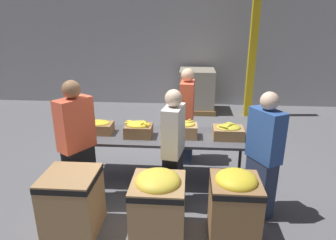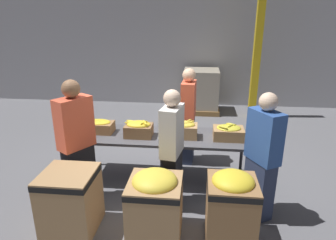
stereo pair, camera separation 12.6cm
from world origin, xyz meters
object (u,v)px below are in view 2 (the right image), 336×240
(sorting_table, at_px, (161,138))
(donation_bin_2, at_px, (231,205))
(banana_box_2, at_px, (184,129))
(donation_bin_0, at_px, (70,199))
(banana_box_0, at_px, (98,126))
(banana_box_1, at_px, (139,128))
(pallet_stack_0, at_px, (201,91))
(support_pillar, at_px, (258,39))
(donation_bin_1, at_px, (155,202))
(volunteer_0, at_px, (188,117))
(volunteer_1, at_px, (77,144))
(volunteer_3, at_px, (172,151))
(banana_box_3, at_px, (228,132))
(volunteer_2, at_px, (262,158))

(sorting_table, bearing_deg, donation_bin_2, -53.07)
(banana_box_2, distance_m, donation_bin_0, 1.89)
(banana_box_0, distance_m, banana_box_2, 1.37)
(donation_bin_0, bearing_deg, banana_box_0, 92.39)
(banana_box_1, relative_size, banana_box_2, 1.07)
(pallet_stack_0, bearing_deg, support_pillar, -14.05)
(pallet_stack_0, bearing_deg, donation_bin_1, -95.82)
(donation_bin_0, bearing_deg, donation_bin_2, 0.00)
(donation_bin_0, bearing_deg, banana_box_1, 63.56)
(pallet_stack_0, bearing_deg, banana_box_0, -113.22)
(volunteer_0, distance_m, pallet_stack_0, 3.12)
(sorting_table, bearing_deg, volunteer_1, -145.51)
(banana_box_0, distance_m, volunteer_1, 0.75)
(volunteer_3, bearing_deg, support_pillar, -12.50)
(banana_box_1, xyz_separation_m, volunteer_0, (0.73, 0.77, -0.05))
(volunteer_0, height_order, donation_bin_0, volunteer_0)
(sorting_table, relative_size, banana_box_3, 6.06)
(banana_box_3, xyz_separation_m, donation_bin_2, (-0.05, -1.27, -0.41))
(volunteer_0, xyz_separation_m, pallet_stack_0, (0.23, 3.10, -0.28))
(donation_bin_2, height_order, pallet_stack_0, pallet_stack_0)
(banana_box_3, height_order, donation_bin_2, banana_box_3)
(banana_box_1, relative_size, volunteer_2, 0.25)
(volunteer_1, distance_m, donation_bin_0, 0.75)
(volunteer_1, xyz_separation_m, support_pillar, (3.02, 4.19, 1.12))
(banana_box_3, bearing_deg, volunteer_0, 130.86)
(volunteer_2, relative_size, support_pillar, 0.42)
(volunteer_3, relative_size, donation_bin_2, 1.89)
(volunteer_0, xyz_separation_m, donation_bin_0, (-1.34, -2.01, -0.43))
(donation_bin_2, bearing_deg, banana_box_3, 87.86)
(donation_bin_2, bearing_deg, donation_bin_1, 180.00)
(banana_box_0, bearing_deg, pallet_stack_0, 66.78)
(banana_box_2, relative_size, pallet_stack_0, 0.35)
(sorting_table, distance_m, banana_box_2, 0.41)
(banana_box_2, bearing_deg, volunteer_3, -101.16)
(donation_bin_1, xyz_separation_m, pallet_stack_0, (0.52, 5.11, 0.12))
(sorting_table, bearing_deg, banana_box_0, 178.71)
(banana_box_0, xyz_separation_m, volunteer_0, (1.40, 0.68, -0.03))
(banana_box_0, xyz_separation_m, volunteer_3, (1.24, -0.71, -0.05))
(volunteer_1, distance_m, volunteer_2, 2.44)
(sorting_table, relative_size, donation_bin_0, 3.55)
(volunteer_3, bearing_deg, sorting_table, 29.34)
(pallet_stack_0, bearing_deg, volunteer_2, -80.49)
(banana_box_3, distance_m, volunteer_0, 0.97)
(support_pillar, bearing_deg, sorting_table, -119.64)
(volunteer_0, bearing_deg, banana_box_1, -39.85)
(volunteer_0, xyz_separation_m, donation_bin_2, (0.59, -2.01, -0.38))
(support_pillar, bearing_deg, banana_box_0, -130.81)
(banana_box_1, xyz_separation_m, donation_bin_1, (0.43, -1.23, -0.45))
(donation_bin_0, height_order, donation_bin_2, donation_bin_2)
(volunteer_3, bearing_deg, banana_box_2, -0.98)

